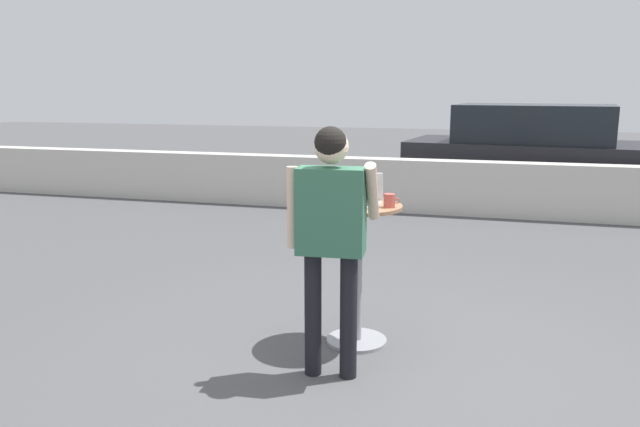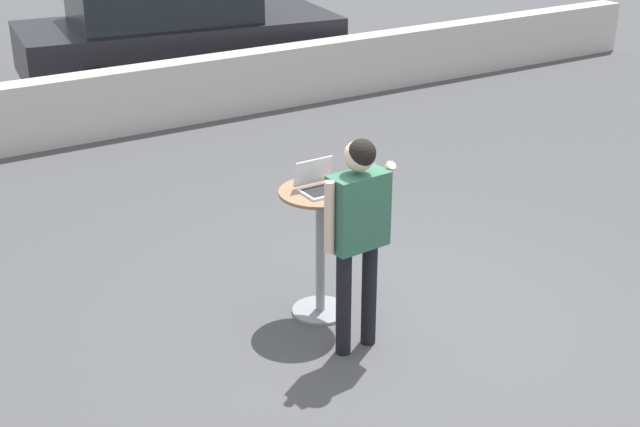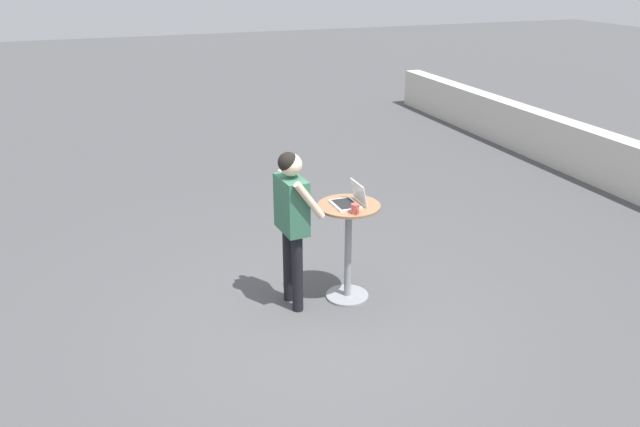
% 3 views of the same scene
% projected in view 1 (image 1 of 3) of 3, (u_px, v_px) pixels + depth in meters
% --- Properties ---
extents(ground_plane, '(50.00, 50.00, 0.00)m').
position_uv_depth(ground_plane, '(395.00, 377.00, 4.03)').
color(ground_plane, '#4C4C4F').
extents(pavement_kerb, '(16.88, 0.35, 0.79)m').
position_uv_depth(pavement_kerb, '(454.00, 187.00, 9.18)').
color(pavement_kerb, beige).
rests_on(pavement_kerb, ground_plane).
extents(cafe_table, '(0.62, 0.62, 1.03)m').
position_uv_depth(cafe_table, '(358.00, 258.00, 4.47)').
color(cafe_table, gray).
rests_on(cafe_table, ground_plane).
extents(laptop, '(0.32, 0.29, 0.22)m').
position_uv_depth(laptop, '(358.00, 198.00, 4.39)').
color(laptop, silver).
rests_on(laptop, cafe_table).
extents(coffee_mug, '(0.11, 0.08, 0.09)m').
position_uv_depth(coffee_mug, '(389.00, 201.00, 4.29)').
color(coffee_mug, '#C14C42').
rests_on(coffee_mug, cafe_table).
extents(standing_person, '(0.56, 0.38, 1.61)m').
position_uv_depth(standing_person, '(331.00, 222.00, 3.86)').
color(standing_person, black).
rests_on(standing_person, ground_plane).
extents(parked_car_near_street, '(4.64, 2.37, 1.57)m').
position_uv_depth(parked_car_near_street, '(542.00, 152.00, 10.27)').
color(parked_car_near_street, black).
rests_on(parked_car_near_street, ground_plane).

